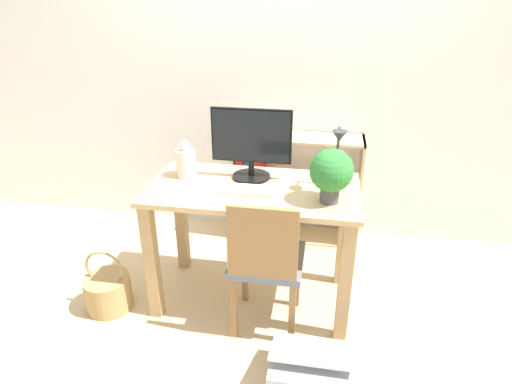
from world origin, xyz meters
TOP-DOWN VIEW (x-y plane):
  - ground_plane at (0.00, 0.00)m, footprint 10.00×10.00m
  - wall_back at (0.00, 0.99)m, footprint 8.00×0.05m
  - desk at (0.00, 0.00)m, footprint 1.21×0.63m
  - monitor at (-0.03, 0.14)m, footprint 0.47×0.23m
  - keyboard at (-0.02, -0.06)m, footprint 0.31×0.13m
  - vase at (-0.42, 0.09)m, footprint 0.12×0.12m
  - desk_lamp at (0.46, 0.05)m, footprint 0.10×0.19m
  - potted_plant at (0.43, -0.11)m, footprint 0.23×0.23m
  - chair at (0.12, -0.26)m, footprint 0.40×0.40m
  - bookshelf at (0.00, 0.81)m, footprint 0.96×0.28m
  - basket at (-0.87, -0.25)m, footprint 0.28×0.28m
  - storage_box at (0.40, -0.65)m, footprint 0.41×0.35m

SIDE VIEW (x-z plane):
  - ground_plane at x=0.00m, z-range 0.00..0.00m
  - storage_box at x=0.40m, z-range -0.03..0.23m
  - basket at x=-0.87m, z-range -0.09..0.32m
  - bookshelf at x=0.00m, z-range -0.02..0.82m
  - chair at x=0.12m, z-range 0.04..0.89m
  - desk at x=0.00m, z-range 0.22..1.00m
  - keyboard at x=-0.02m, z-range 0.78..0.80m
  - vase at x=-0.42m, z-range 0.76..0.99m
  - potted_plant at x=0.43m, z-range 0.80..1.09m
  - desk_lamp at x=0.46m, z-range 0.82..1.17m
  - monitor at x=-0.03m, z-range 0.80..1.22m
  - wall_back at x=0.00m, z-range 0.00..2.60m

